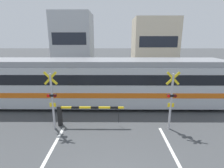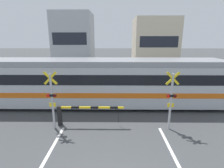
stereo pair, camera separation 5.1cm
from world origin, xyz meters
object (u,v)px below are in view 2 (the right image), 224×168
at_px(pedestrian, 109,76).
at_px(crossing_barrier_near, 76,112).
at_px(commuter_train, 70,81).
at_px(crossing_signal_left, 52,98).
at_px(crossing_barrier_far, 134,83).
at_px(crossing_signal_right, 171,98).

bearing_deg(pedestrian, crossing_barrier_near, -100.44).
distance_m(commuter_train, crossing_signal_left, 3.47).
distance_m(crossing_barrier_far, crossing_signal_right, 6.84).
bearing_deg(commuter_train, pedestrian, 64.67).
bearing_deg(commuter_train, crossing_barrier_near, -71.64).
bearing_deg(crossing_signal_left, crossing_barrier_near, 17.78).
height_order(crossing_barrier_far, crossing_signal_right, crossing_signal_right).
xyz_separation_m(crossing_barrier_near, crossing_signal_left, (-1.07, -0.34, 0.90)).
height_order(crossing_signal_right, pedestrian, crossing_signal_right).
bearing_deg(crossing_signal_left, commuter_train, 89.42).
xyz_separation_m(crossing_barrier_near, pedestrian, (1.60, 8.70, 0.09)).
distance_m(crossing_signal_left, pedestrian, 9.47).
bearing_deg(commuter_train, crossing_signal_right, -30.22).
bearing_deg(pedestrian, crossing_signal_right, -69.87).
bearing_deg(crossing_barrier_near, commuter_train, 108.36).
height_order(crossing_barrier_near, crossing_signal_left, crossing_signal_left).
relative_size(crossing_barrier_near, pedestrian, 2.30).
relative_size(commuter_train, crossing_signal_right, 6.95).
relative_size(crossing_barrier_far, crossing_signal_right, 1.16).
relative_size(commuter_train, crossing_barrier_near, 5.97).
bearing_deg(crossing_signal_right, crossing_barrier_near, 176.00).
height_order(crossing_signal_left, crossing_signal_right, same).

